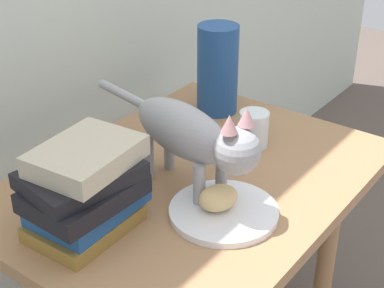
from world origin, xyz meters
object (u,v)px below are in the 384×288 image
at_px(cat, 192,135).
at_px(book_stack, 85,190).
at_px(green_vase, 218,69).
at_px(tv_remote, 96,160).
at_px(bread_roll, 218,198).
at_px(side_table, 192,204).
at_px(candle_jar, 254,131).
at_px(plate, 224,212).

xyz_separation_m(cat, book_stack, (-0.22, 0.08, -0.05)).
distance_m(green_vase, tv_remote, 0.41).
xyz_separation_m(bread_roll, tv_remote, (-0.01, 0.33, -0.03)).
relative_size(side_table, book_stack, 3.71).
relative_size(side_table, tv_remote, 5.63).
distance_m(side_table, candle_jar, 0.23).
relative_size(bread_roll, cat, 0.17).
bearing_deg(candle_jar, green_vase, 59.34).
distance_m(plate, book_stack, 0.27).
distance_m(cat, candle_jar, 0.27).
bearing_deg(side_table, plate, -119.56).
distance_m(book_stack, candle_jar, 0.47).
bearing_deg(candle_jar, book_stack, 170.86).
relative_size(book_stack, tv_remote, 1.52).
relative_size(plate, candle_jar, 2.52).
bearing_deg(green_vase, book_stack, -169.80).
relative_size(side_table, plate, 3.94).
bearing_deg(green_vase, bread_roll, -144.98).
xyz_separation_m(bread_roll, candle_jar, (0.28, 0.09, -0.00)).
distance_m(plate, bread_roll, 0.03).
distance_m(side_table, tv_remote, 0.24).
distance_m(cat, book_stack, 0.24).
height_order(side_table, green_vase, green_vase).
bearing_deg(book_stack, side_table, -9.48).
bearing_deg(green_vase, side_table, -154.32).
bearing_deg(candle_jar, bread_roll, -161.61).
bearing_deg(plate, book_stack, 136.69).
bearing_deg(tv_remote, side_table, -70.62).
relative_size(side_table, green_vase, 3.64).
bearing_deg(plate, green_vase, 36.36).
xyz_separation_m(side_table, book_stack, (-0.26, 0.04, 0.16)).
distance_m(bread_roll, cat, 0.13).
bearing_deg(candle_jar, cat, -178.94).
bearing_deg(cat, tv_remote, 99.39).
relative_size(book_stack, candle_jar, 2.68).
bearing_deg(cat, side_table, 36.56).
bearing_deg(side_table, cat, -143.44).
relative_size(green_vase, tv_remote, 1.55).
relative_size(cat, candle_jar, 5.57).
xyz_separation_m(cat, green_vase, (0.35, 0.18, -0.02)).
distance_m(side_table, green_vase, 0.39).
height_order(plate, book_stack, book_stack).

